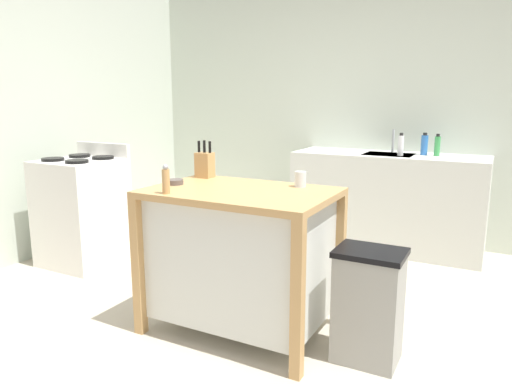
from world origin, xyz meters
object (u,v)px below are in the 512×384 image
at_px(kitchen_island, 241,252).
at_px(bottle_spray_cleaner, 401,145).
at_px(sink_faucet, 393,141).
at_px(bottle_hand_soap, 424,145).
at_px(knife_block, 205,164).
at_px(bowl_ceramic_small, 175,182).
at_px(trash_bin, 368,305).
at_px(drinking_cup, 300,179).
at_px(stove, 82,211).
at_px(bottle_dish_soap, 437,146).
at_px(pepper_grinder, 166,180).

relative_size(kitchen_island, bottle_spray_cleaner, 5.31).
xyz_separation_m(sink_faucet, bottle_hand_soap, (0.30, -0.08, -0.02)).
height_order(knife_block, bowl_ceramic_small, knife_block).
bearing_deg(trash_bin, drinking_cup, 154.80).
xyz_separation_m(bowl_ceramic_small, drinking_cup, (0.73, 0.29, 0.03)).
relative_size(kitchen_island, stove, 1.07).
xyz_separation_m(trash_bin, sink_faucet, (-0.37, 2.20, 0.70)).
distance_m(trash_bin, sink_faucet, 2.34).
relative_size(knife_block, drinking_cup, 2.65).
xyz_separation_m(bottle_spray_cleaner, stove, (-2.34, -1.55, -0.54)).
relative_size(knife_block, trash_bin, 0.40).
relative_size(trash_bin, stove, 0.62).
distance_m(bowl_ceramic_small, trash_bin, 1.37).
height_order(sink_faucet, bottle_spray_cleaner, sink_faucet).
bearing_deg(bottle_spray_cleaner, drinking_cup, -98.37).
height_order(sink_faucet, stove, sink_faucet).
height_order(bowl_ceramic_small, bottle_dish_soap, bottle_dish_soap).
bearing_deg(sink_faucet, stove, -141.20).
height_order(kitchen_island, drinking_cup, drinking_cup).
relative_size(pepper_grinder, bottle_dish_soap, 0.84).
height_order(pepper_grinder, sink_faucet, sink_faucet).
relative_size(knife_block, bottle_dish_soap, 1.27).
height_order(trash_bin, stove, stove).
xyz_separation_m(kitchen_island, bottle_dish_soap, (0.83, 2.10, 0.50)).
bearing_deg(pepper_grinder, bottle_spray_cleaner, 69.48).
xyz_separation_m(kitchen_island, pepper_grinder, (-0.31, -0.30, 0.47)).
distance_m(drinking_cup, pepper_grinder, 0.80).
distance_m(pepper_grinder, bottle_dish_soap, 2.66).
bearing_deg(bottle_hand_soap, sink_faucet, 165.52).
relative_size(bowl_ceramic_small, stove, 0.11).
xyz_separation_m(knife_block, bottle_hand_soap, (1.14, 1.86, 0.02)).
bearing_deg(stove, bowl_ceramic_small, -18.78).
bearing_deg(stove, bottle_hand_soap, 34.17).
xyz_separation_m(knife_block, pepper_grinder, (0.11, -0.56, -0.01)).
xyz_separation_m(drinking_cup, stove, (-2.09, 0.17, -0.47)).
bearing_deg(kitchen_island, bottle_spray_cleaner, 74.80).
bearing_deg(kitchen_island, drinking_cup, 40.99).
bearing_deg(bowl_ceramic_small, bottle_spray_cleaner, 63.93).
distance_m(knife_block, drinking_cup, 0.71).
bearing_deg(kitchen_island, trash_bin, 0.48).
bearing_deg(bottle_spray_cleaner, bottle_hand_soap, 41.60).
height_order(knife_block, stove, knife_block).
bearing_deg(bottle_dish_soap, kitchen_island, -111.48).
bearing_deg(bottle_hand_soap, bottle_dish_soap, -12.65).
bearing_deg(bowl_ceramic_small, bottle_hand_soap, 61.82).
distance_m(drinking_cup, stove, 2.15).
xyz_separation_m(knife_block, bottle_dish_soap, (1.25, 1.84, 0.02)).
height_order(kitchen_island, sink_faucet, sink_faucet).
distance_m(trash_bin, bottle_hand_soap, 2.23).
xyz_separation_m(kitchen_island, sink_faucet, (0.42, 2.20, 0.52)).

